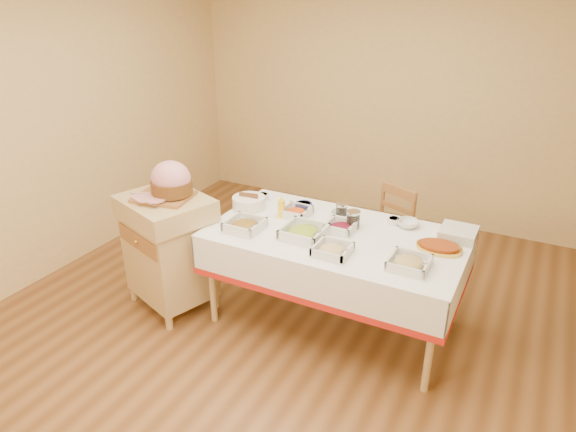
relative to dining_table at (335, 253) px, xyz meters
The scene contains 22 objects.
room_shell 0.82m from the dining_table, 135.00° to the right, with size 5.00×5.00×5.00m.
dining_table is the anchor object (origin of this frame).
butcher_cart 1.31m from the dining_table, 163.46° to the right, with size 0.80×0.74×0.93m.
dining_chair 0.79m from the dining_table, 78.44° to the left, with size 0.49×0.48×0.85m.
ham_on_board 1.33m from the dining_table, 164.40° to the right, with size 0.43×0.41×0.29m.
serving_dish_a 0.70m from the dining_table, 158.04° to the right, with size 0.26×0.25×0.11m.
serving_dish_b 0.31m from the dining_table, 139.10° to the right, with size 0.29×0.29×0.12m.
serving_dish_c 0.36m from the dining_table, 72.49° to the right, with size 0.23×0.23×0.09m.
serving_dish_d 0.66m from the dining_table, 21.35° to the right, with size 0.25×0.25×0.09m.
serving_dish_e 0.46m from the dining_table, 159.98° to the left, with size 0.21×0.20×0.10m.
serving_dish_f 0.20m from the dining_table, 81.46° to the left, with size 0.21×0.20×0.10m.
small_bowl_left 0.87m from the dining_table, 158.92° to the left, with size 0.11×0.11×0.05m.
small_bowl_mid 0.51m from the dining_table, 145.59° to the left, with size 0.14×0.14×0.06m.
small_bowl_right 0.51m from the dining_table, 47.18° to the left, with size 0.10×0.10×0.05m.
bowl_white_imported 0.36m from the dining_table, 104.43° to the left, with size 0.17×0.17×0.04m, color silver.
bowl_small_imported 0.58m from the dining_table, 39.27° to the left, with size 0.16×0.16×0.05m, color silver.
preserve_jar_left 0.36m from the dining_table, 105.29° to the left, with size 0.09×0.09×0.11m.
preserve_jar_right 0.28m from the dining_table, 65.66° to the left, with size 0.10×0.10×0.13m.
mustard_bottle 0.54m from the dining_table, behind, with size 0.06×0.06×0.18m.
bread_basket 0.83m from the dining_table, behind, with size 0.26×0.26×0.12m.
plate_stack 0.88m from the dining_table, 22.44° to the left, with size 0.25×0.25×0.07m.
brass_platter 0.74m from the dining_table, ahead, with size 0.31×0.22×0.04m.
Camera 1 is at (1.52, -2.80, 2.41)m, focal length 32.00 mm.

